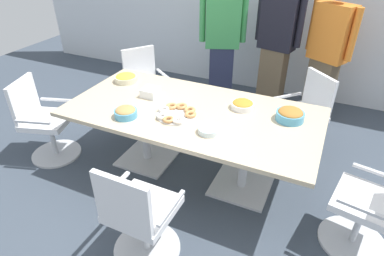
{
  "coord_description": "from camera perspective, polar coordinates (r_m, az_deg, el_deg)",
  "views": [
    {
      "loc": [
        1.14,
        -2.47,
        2.26
      ],
      "look_at": [
        0.0,
        0.0,
        0.55
      ],
      "focal_mm": 30.6,
      "sensor_mm": 36.0,
      "label": 1
    }
  ],
  "objects": [
    {
      "name": "plate_stack",
      "position": [
        2.77,
        2.98,
        -0.38
      ],
      "size": [
        0.19,
        0.19,
        0.05
      ],
      "color": "white",
      "rests_on": "conference_table"
    },
    {
      "name": "ground_plane",
      "position": [
        3.54,
        0.0,
        -7.63
      ],
      "size": [
        10.0,
        10.0,
        0.01
      ],
      "primitive_type": "cube",
      "color": "#3D4754"
    },
    {
      "name": "office_chair_2",
      "position": [
        2.54,
        -9.13,
        -15.36
      ],
      "size": [
        0.55,
        0.55,
        0.91
      ],
      "rotation": [
        0.0,
        0.0,
        -0.01
      ],
      "color": "silver",
      "rests_on": "ground"
    },
    {
      "name": "snack_bowl_pretzels",
      "position": [
        3.06,
        16.75,
        2.25
      ],
      "size": [
        0.25,
        0.25,
        0.11
      ],
      "color": "#4C9EC6",
      "rests_on": "conference_table"
    },
    {
      "name": "person_standing_2",
      "position": [
        4.39,
        22.49,
        11.91
      ],
      "size": [
        0.58,
        0.4,
        1.76
      ],
      "rotation": [
        0.0,
        0.0,
        -3.62
      ],
      "color": "brown",
      "rests_on": "ground"
    },
    {
      "name": "conference_table",
      "position": [
        3.18,
        0.0,
        1.15
      ],
      "size": [
        2.4,
        1.2,
        0.75
      ],
      "color": "#CCB793",
      "rests_on": "ground"
    },
    {
      "name": "snack_bowl_chips_yellow",
      "position": [
        3.77,
        -11.46,
        8.57
      ],
      "size": [
        0.25,
        0.25,
        0.09
      ],
      "color": "beige",
      "rests_on": "conference_table"
    },
    {
      "name": "snack_bowl_chips_orange",
      "position": [
        3.17,
        8.8,
        4.06
      ],
      "size": [
        0.22,
        0.22,
        0.08
      ],
      "color": "white",
      "rests_on": "conference_table"
    },
    {
      "name": "person_standing_1",
      "position": [
        4.41,
        14.57,
        14.45
      ],
      "size": [
        0.61,
        0.31,
        1.89
      ],
      "rotation": [
        0.0,
        0.0,
        -3.36
      ],
      "color": "brown",
      "rests_on": "ground"
    },
    {
      "name": "office_chair_4",
      "position": [
        3.87,
        18.66,
        1.65
      ],
      "size": [
        0.76,
        0.76,
        0.91
      ],
      "rotation": [
        0.0,
        0.0,
        -3.91
      ],
      "color": "silver",
      "rests_on": "ground"
    },
    {
      "name": "office_chair_1",
      "position": [
        3.91,
        -24.34,
        0.65
      ],
      "size": [
        0.68,
        0.68,
        0.91
      ],
      "rotation": [
        0.0,
        0.0,
        -1.27
      ],
      "color": "silver",
      "rests_on": "ground"
    },
    {
      "name": "office_chair_0",
      "position": [
        4.41,
        -8.19,
        6.87
      ],
      "size": [
        0.75,
        0.75,
        0.91
      ],
      "rotation": [
        0.0,
        0.0,
        -2.2
      ],
      "color": "silver",
      "rests_on": "ground"
    },
    {
      "name": "donut_platter",
      "position": [
        3.02,
        -2.82,
        2.56
      ],
      "size": [
        0.38,
        0.38,
        0.04
      ],
      "color": "white",
      "rests_on": "conference_table"
    },
    {
      "name": "office_chair_3",
      "position": [
        2.91,
        28.92,
        -12.4
      ],
      "size": [
        0.63,
        0.63,
        0.91
      ],
      "rotation": [
        0.0,
        0.0,
        1.39
      ],
      "color": "silver",
      "rests_on": "ground"
    },
    {
      "name": "snack_bowl_cookies",
      "position": [
        3.05,
        -11.5,
        2.72
      ],
      "size": [
        0.21,
        0.21,
        0.1
      ],
      "color": "#4C9EC6",
      "rests_on": "conference_table"
    },
    {
      "name": "napkin_pile",
      "position": [
        3.39,
        -7.27,
        6.19
      ],
      "size": [
        0.16,
        0.16,
        0.09
      ],
      "primitive_type": "cube",
      "color": "white",
      "rests_on": "conference_table"
    },
    {
      "name": "person_standing_0",
      "position": [
        4.48,
        5.3,
        15.01
      ],
      "size": [
        0.6,
        0.36,
        1.82
      ],
      "rotation": [
        0.0,
        0.0,
        -2.77
      ],
      "color": "#232842",
      "rests_on": "ground"
    }
  ]
}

